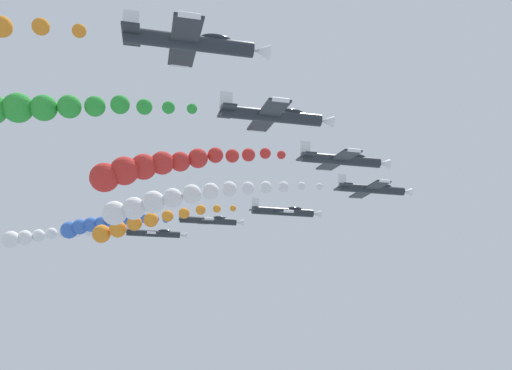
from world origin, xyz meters
TOP-DOWN VIEW (x-y plane):
  - airplane_lead at (-0.03, 15.77)m, footprint 9.56×10.35m
  - smoke_trail_lead at (-2.55, -10.65)m, footprint 6.07×27.29m
  - airplane_left_inner at (-9.13, 6.08)m, footprint 9.37×10.35m
  - smoke_trail_left_inner at (-12.83, -14.69)m, footprint 7.32×19.65m
  - airplane_right_inner at (10.25, 7.51)m, footprint 9.51×10.35m
  - smoke_trail_right_inner at (11.00, -12.77)m, footprint 3.29×19.70m
  - airplane_left_outer at (-19.60, -3.38)m, footprint 9.48×10.35m
  - smoke_trail_left_outer at (-21.70, -20.87)m, footprint 5.17×16.51m
  - airplane_right_outer at (19.98, -2.72)m, footprint 9.49×10.35m
  - airplane_trailing at (-28.50, -11.67)m, footprint 9.47×10.35m
  - smoke_trail_trailing at (-26.92, -30.12)m, footprint 4.28×16.80m
  - airplane_high_slot at (28.67, -10.72)m, footprint 9.41×10.35m

SIDE VIEW (x-z plane):
  - smoke_trail_right_inner at x=11.00m, z-range 89.55..95.82m
  - smoke_trail_left_inner at x=-12.83m, z-range 90.18..95.21m
  - smoke_trail_lead at x=-2.55m, z-range 90.38..96.32m
  - smoke_trail_trailing at x=-26.92m, z-range 91.35..95.76m
  - smoke_trail_left_outer at x=-21.70m, z-range 92.71..96.48m
  - airplane_left_inner at x=-9.13m, z-range 93.27..96.42m
  - airplane_right_outer at x=19.98m, z-range 93.54..96.35m
  - airplane_trailing at x=-28.50m, z-range 93.85..96.73m
  - airplane_right_inner at x=10.25m, z-range 94.06..96.77m
  - airplane_high_slot at x=28.67m, z-range 93.99..97.05m
  - airplane_left_outer at x=-19.60m, z-range 94.31..97.15m
  - airplane_lead at x=-0.03m, z-range 94.76..97.17m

